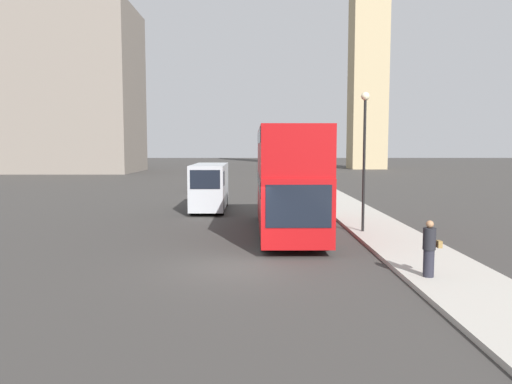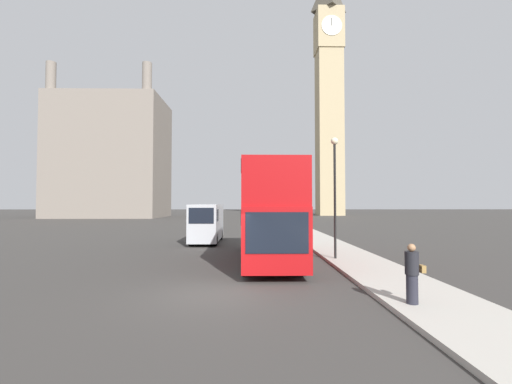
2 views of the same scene
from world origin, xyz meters
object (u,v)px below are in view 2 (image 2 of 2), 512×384
(pedestrian, at_px, (412,274))
(parked_sedan, at_px, (212,223))
(white_van, at_px, (207,222))
(clock_tower, at_px, (329,88))
(red_double_decker_bus, at_px, (269,209))
(street_lamp, at_px, (335,179))

(pedestrian, distance_m, parked_sedan, 30.32)
(white_van, bearing_deg, parked_sedan, 94.87)
(clock_tower, xyz_separation_m, white_van, (-22.26, -56.23, -29.36))
(red_double_decker_bus, distance_m, parked_sedan, 21.73)
(red_double_decker_bus, bearing_deg, pedestrian, -66.61)
(pedestrian, distance_m, street_lamp, 8.30)
(clock_tower, distance_m, street_lamp, 71.34)
(parked_sedan, bearing_deg, white_van, -85.13)
(white_van, distance_m, pedestrian, 17.64)
(red_double_decker_bus, relative_size, white_van, 1.70)
(red_double_decker_bus, distance_m, street_lamp, 3.63)
(street_lamp, bearing_deg, clock_tower, 77.05)
(clock_tower, xyz_separation_m, pedestrian, (-14.63, -72.13, -29.89))
(red_double_decker_bus, relative_size, street_lamp, 1.70)
(red_double_decker_bus, bearing_deg, street_lamp, -6.01)
(clock_tower, distance_m, parked_sedan, 57.57)
(clock_tower, height_order, red_double_decker_bus, clock_tower)
(pedestrian, xyz_separation_m, parked_sedan, (-8.74, 29.03, -0.28))
(white_van, bearing_deg, street_lamp, -47.87)
(clock_tower, bearing_deg, street_lamp, -102.95)
(white_van, height_order, pedestrian, white_van)
(red_double_decker_bus, xyz_separation_m, parked_sedan, (-5.27, 21.00, -1.90))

